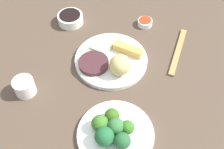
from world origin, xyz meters
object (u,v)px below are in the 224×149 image
soy_sauce_bowl (70,19)px  teacup (24,87)px  main_plate (111,60)px  chopsticks_pair (178,51)px  sauce_ramekin_sweet_and_sour (145,23)px  broccoli_plate (116,134)px

soy_sauce_bowl → teacup: 0.35m
main_plate → teacup: 0.30m
soy_sauce_bowl → chopsticks_pair: size_ratio=0.42×
main_plate → chopsticks_pair: (0.15, -0.19, -0.00)m
chopsticks_pair → sauce_ramekin_sweet_and_sour: bearing=65.2°
broccoli_plate → teacup: size_ratio=3.33×
main_plate → broccoli_plate: (-0.24, -0.14, -0.00)m
main_plate → chopsticks_pair: 0.24m
main_plate → broccoli_plate: main_plate is taller
teacup → chopsticks_pair: bearing=-43.0°
soy_sauce_bowl → teacup: (-0.34, -0.06, 0.01)m
main_plate → chopsticks_pair: main_plate is taller
broccoli_plate → chopsticks_pair: size_ratio=0.96×
soy_sauce_bowl → sauce_ramekin_sweet_and_sour: soy_sauce_bowl is taller
sauce_ramekin_sweet_and_sour → chopsticks_pair: 0.18m
soy_sauce_bowl → teacup: teacup is taller
teacup → sauce_ramekin_sweet_and_sour: bearing=-23.4°
main_plate → sauce_ramekin_sweet_and_sour: 0.23m
teacup → main_plate: bearing=-36.4°
sauce_ramekin_sweet_and_sour → teacup: size_ratio=0.85×
sauce_ramekin_sweet_and_sour → soy_sauce_bowl: bearing=115.7°
main_plate → broccoli_plate: bearing=-148.8°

